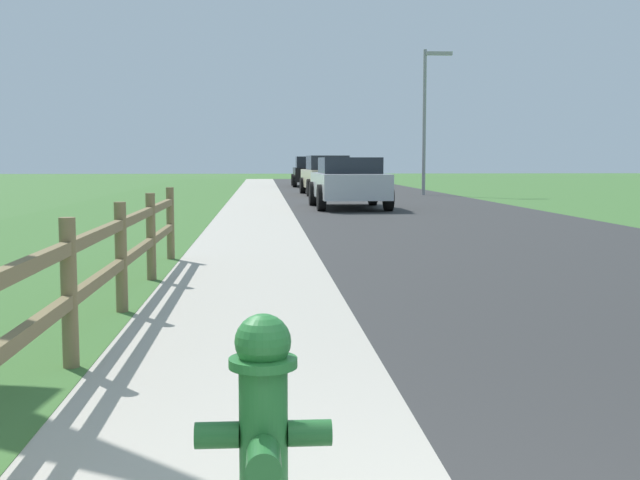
% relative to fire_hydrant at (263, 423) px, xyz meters
% --- Properties ---
extents(ground_plane, '(120.00, 120.00, 0.00)m').
position_rel_fire_hydrant_xyz_m(ground_plane, '(0.83, 23.88, -0.43)').
color(ground_plane, '#3F6D31').
extents(road_asphalt, '(7.00, 66.00, 0.01)m').
position_rel_fire_hydrant_xyz_m(road_asphalt, '(4.33, 25.88, -0.43)').
color(road_asphalt, '#303030').
rests_on(road_asphalt, ground).
extents(curb_concrete, '(6.00, 66.00, 0.01)m').
position_rel_fire_hydrant_xyz_m(curb_concrete, '(-2.17, 25.88, -0.43)').
color(curb_concrete, '#B3AB9D').
rests_on(curb_concrete, ground).
extents(grass_verge, '(5.00, 66.00, 0.00)m').
position_rel_fire_hydrant_xyz_m(grass_verge, '(-3.67, 25.88, -0.43)').
color(grass_verge, '#3F6D31').
rests_on(grass_verge, ground).
extents(fire_hydrant, '(0.51, 0.43, 0.84)m').
position_rel_fire_hydrant_xyz_m(fire_hydrant, '(0.00, 0.00, 0.00)').
color(fire_hydrant, '#287233').
rests_on(fire_hydrant, ground).
extents(rail_fence, '(0.11, 10.26, 1.03)m').
position_rel_fire_hydrant_xyz_m(rail_fence, '(-1.30, 3.58, 0.16)').
color(rail_fence, olive).
rests_on(rail_fence, ground).
extents(parked_suv_silver, '(2.18, 4.55, 1.49)m').
position_rel_fire_hydrant_xyz_m(parked_suv_silver, '(2.56, 20.88, 0.34)').
color(parked_suv_silver, '#B7BABF').
rests_on(parked_suv_silver, ground).
extents(parked_car_beige, '(2.14, 4.56, 1.60)m').
position_rel_fire_hydrant_xyz_m(parked_car_beige, '(2.68, 30.29, 0.36)').
color(parked_car_beige, '#C6B793').
rests_on(parked_car_beige, ground).
extents(parked_car_black, '(2.11, 4.66, 1.61)m').
position_rel_fire_hydrant_xyz_m(parked_car_black, '(2.66, 41.08, 0.38)').
color(parked_car_black, black).
rests_on(parked_car_black, ground).
extents(street_lamp, '(1.17, 0.20, 5.84)m').
position_rel_fire_hydrant_xyz_m(street_lamp, '(6.69, 29.77, 3.08)').
color(street_lamp, gray).
rests_on(street_lamp, ground).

